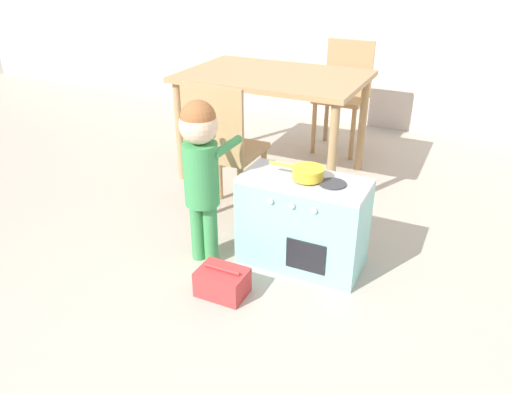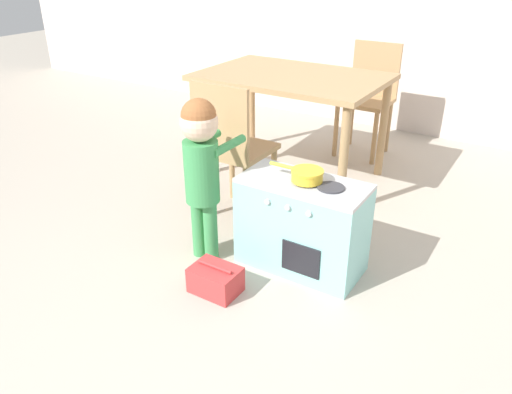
{
  "view_description": "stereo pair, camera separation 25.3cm",
  "coord_description": "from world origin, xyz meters",
  "px_view_note": "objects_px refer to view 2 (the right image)",
  "views": [
    {
      "loc": [
        0.8,
        -1.18,
        1.51
      ],
      "look_at": [
        -0.17,
        0.86,
        0.36
      ],
      "focal_mm": 35.0,
      "sensor_mm": 36.0,
      "label": 1
    },
    {
      "loc": [
        1.03,
        -1.06,
        1.51
      ],
      "look_at": [
        -0.17,
        0.86,
        0.36
      ],
      "focal_mm": 35.0,
      "sensor_mm": 36.0,
      "label": 2
    }
  ],
  "objects_px": {
    "play_kitchen": "(302,225)",
    "dining_chair_far": "(368,96)",
    "dining_table": "(292,88)",
    "dining_chair_near": "(232,147)",
    "toy_pot": "(307,174)",
    "child_figure": "(201,157)",
    "toy_basket": "(216,280)"
  },
  "relations": [
    {
      "from": "play_kitchen",
      "to": "dining_chair_far",
      "type": "xyz_separation_m",
      "value": [
        -0.32,
        1.73,
        0.22
      ]
    },
    {
      "from": "dining_table",
      "to": "play_kitchen",
      "type": "bearing_deg",
      "value": -58.52
    },
    {
      "from": "dining_chair_near",
      "to": "dining_chair_far",
      "type": "xyz_separation_m",
      "value": [
        0.27,
        1.48,
        0.0
      ]
    },
    {
      "from": "play_kitchen",
      "to": "dining_table",
      "type": "height_order",
      "value": "dining_table"
    },
    {
      "from": "dining_table",
      "to": "dining_chair_near",
      "type": "height_order",
      "value": "dining_chair_near"
    },
    {
      "from": "dining_chair_near",
      "to": "dining_chair_far",
      "type": "relative_size",
      "value": 1.0
    },
    {
      "from": "play_kitchen",
      "to": "dining_chair_near",
      "type": "relative_size",
      "value": 0.74
    },
    {
      "from": "toy_pot",
      "to": "dining_table",
      "type": "relative_size",
      "value": 0.23
    },
    {
      "from": "dining_chair_far",
      "to": "dining_table",
      "type": "bearing_deg",
      "value": 68.66
    },
    {
      "from": "child_figure",
      "to": "dining_chair_far",
      "type": "bearing_deg",
      "value": 85.43
    },
    {
      "from": "play_kitchen",
      "to": "dining_chair_far",
      "type": "bearing_deg",
      "value": 100.46
    },
    {
      "from": "dining_table",
      "to": "dining_chair_near",
      "type": "xyz_separation_m",
      "value": [
        0.01,
        -0.75,
        -0.18
      ]
    },
    {
      "from": "play_kitchen",
      "to": "dining_table",
      "type": "bearing_deg",
      "value": 121.48
    },
    {
      "from": "toy_pot",
      "to": "dining_chair_far",
      "type": "xyz_separation_m",
      "value": [
        -0.33,
        1.72,
        -0.06
      ]
    },
    {
      "from": "play_kitchen",
      "to": "child_figure",
      "type": "relative_size",
      "value": 0.72
    },
    {
      "from": "dining_chair_near",
      "to": "toy_basket",
      "type": "bearing_deg",
      "value": -62.24
    },
    {
      "from": "dining_chair_near",
      "to": "child_figure",
      "type": "bearing_deg",
      "value": -74.56
    },
    {
      "from": "dining_chair_near",
      "to": "dining_chair_far",
      "type": "bearing_deg",
      "value": 79.58
    },
    {
      "from": "play_kitchen",
      "to": "toy_pot",
      "type": "distance_m",
      "value": 0.28
    },
    {
      "from": "toy_basket",
      "to": "toy_pot",
      "type": "bearing_deg",
      "value": 58.28
    },
    {
      "from": "child_figure",
      "to": "toy_basket",
      "type": "bearing_deg",
      "value": -44.74
    },
    {
      "from": "dining_chair_near",
      "to": "dining_table",
      "type": "bearing_deg",
      "value": 91.11
    },
    {
      "from": "toy_pot",
      "to": "dining_table",
      "type": "bearing_deg",
      "value": 121.99
    },
    {
      "from": "play_kitchen",
      "to": "child_figure",
      "type": "xyz_separation_m",
      "value": [
        -0.47,
        -0.19,
        0.33
      ]
    },
    {
      "from": "child_figure",
      "to": "dining_chair_near",
      "type": "xyz_separation_m",
      "value": [
        -0.12,
        0.43,
        -0.12
      ]
    },
    {
      "from": "toy_basket",
      "to": "dining_chair_far",
      "type": "distance_m",
      "value": 2.18
    },
    {
      "from": "play_kitchen",
      "to": "toy_basket",
      "type": "xyz_separation_m",
      "value": [
        -0.25,
        -0.42,
        -0.18
      ]
    },
    {
      "from": "play_kitchen",
      "to": "dining_chair_near",
      "type": "bearing_deg",
      "value": 157.78
    },
    {
      "from": "play_kitchen",
      "to": "dining_table",
      "type": "xyz_separation_m",
      "value": [
        -0.61,
        0.99,
        0.4
      ]
    },
    {
      "from": "play_kitchen",
      "to": "dining_chair_near",
      "type": "xyz_separation_m",
      "value": [
        -0.59,
        0.24,
        0.22
      ]
    },
    {
      "from": "play_kitchen",
      "to": "toy_basket",
      "type": "relative_size",
      "value": 2.72
    },
    {
      "from": "dining_table",
      "to": "toy_pot",
      "type": "bearing_deg",
      "value": -58.01
    }
  ]
}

